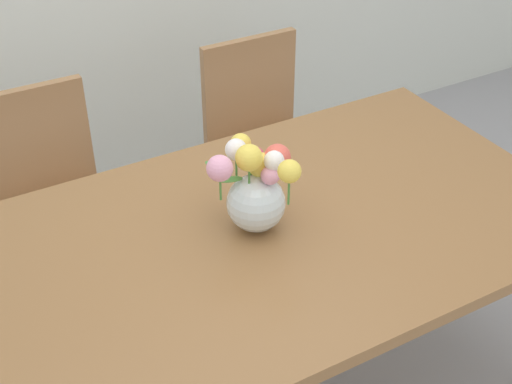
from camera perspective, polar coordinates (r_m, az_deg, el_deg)
The scene contains 4 objects.
dining_table at distance 2.07m, azimuth 1.34°, elevation -4.63°, with size 1.76×1.01×0.77m.
chair_left at distance 2.70m, azimuth -16.35°, elevation -0.13°, with size 0.42×0.42×0.90m.
chair_right at distance 2.96m, azimuth 0.51°, elevation 4.80°, with size 0.42×0.42×0.90m.
flower_vase at distance 1.94m, azimuth -0.01°, elevation 0.42°, with size 0.26×0.29×0.28m.
Camera 1 is at (-0.82, -1.36, 2.01)m, focal length 49.67 mm.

